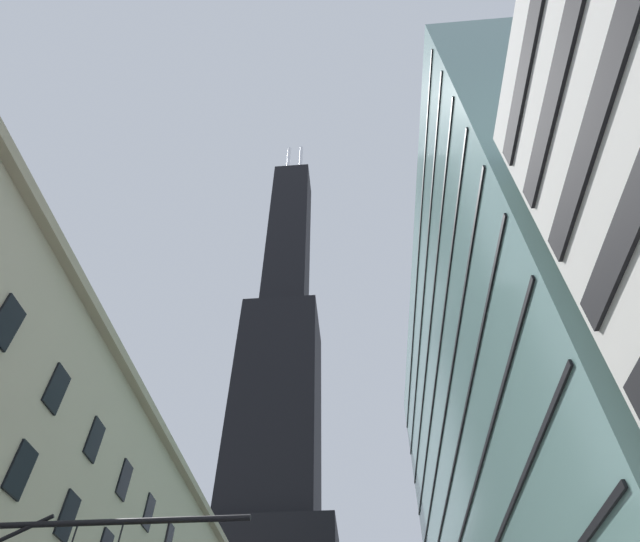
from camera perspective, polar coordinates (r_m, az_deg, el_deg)
dark_skyscraper at (r=111.07m, az=-5.14°, el=-20.11°), size 25.58×25.58×177.43m
glass_office_midrise at (r=47.51m, az=24.23°, el=-18.12°), size 16.67×53.21×43.98m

